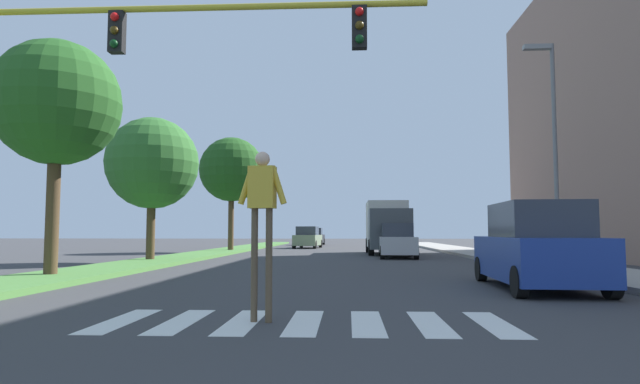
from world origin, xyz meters
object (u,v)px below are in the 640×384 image
object	(u,v)px
traffic_light_gantry	(113,71)
tree_distant	(232,170)
tree_mid	(57,104)
sedan_far_horizon	(314,237)
street_lamp_right	(552,133)
truck_box_delivery	(387,226)
sedan_distant	(308,238)
pedestrian_performer	(262,208)
sedan_midblock	(397,242)
suv_crossing	(536,248)
tree_far	(152,164)

from	to	relation	value
traffic_light_gantry	tree_distant	bearing A→B (deg)	97.21
traffic_light_gantry	tree_mid	bearing A→B (deg)	128.71
tree_mid	sedan_far_horizon	size ratio (longest dim) A/B	1.45
street_lamp_right	truck_box_delivery	xyz separation A→B (m)	(-4.51, 13.66, -2.96)
tree_mid	street_lamp_right	bearing A→B (deg)	13.72
sedan_distant	sedan_far_horizon	world-z (taller)	sedan_distant
traffic_light_gantry	pedestrian_performer	xyz separation A→B (m)	(3.18, -1.92, -2.68)
traffic_light_gantry	sedan_midblock	world-z (taller)	traffic_light_gantry
traffic_light_gantry	suv_crossing	xyz separation A→B (m)	(8.76, 2.84, -3.41)
tree_far	sedan_distant	distance (m)	21.07
tree_mid	suv_crossing	world-z (taller)	tree_mid
traffic_light_gantry	sedan_far_horizon	size ratio (longest dim) A/B	1.89
suv_crossing	tree_far	bearing A→B (deg)	142.49
tree_distant	traffic_light_gantry	bearing A→B (deg)	-82.79
sedan_far_horizon	street_lamp_right	bearing A→B (deg)	-73.38
sedan_distant	sedan_far_horizon	size ratio (longest dim) A/B	0.97
sedan_distant	suv_crossing	bearing A→B (deg)	-75.89
street_lamp_right	pedestrian_performer	xyz separation A→B (m)	(-8.09, -10.23, -2.93)
suv_crossing	sedan_midblock	xyz separation A→B (m)	(-1.83, 14.63, -0.13)
tree_far	traffic_light_gantry	size ratio (longest dim) A/B	0.71
traffic_light_gantry	truck_box_delivery	world-z (taller)	traffic_light_gantry
tree_far	suv_crossing	xyz separation A→B (m)	(12.69, -9.74, -3.29)
sedan_distant	truck_box_delivery	distance (m)	12.10
tree_mid	truck_box_delivery	xyz separation A→B (m)	(10.49, 17.32, -3.26)
tree_mid	traffic_light_gantry	distance (m)	5.99
traffic_light_gantry	truck_box_delivery	bearing A→B (deg)	72.90
traffic_light_gantry	suv_crossing	world-z (taller)	traffic_light_gantry
tree_distant	sedan_far_horizon	world-z (taller)	tree_distant
street_lamp_right	sedan_distant	world-z (taller)	street_lamp_right
tree_far	sedan_distant	world-z (taller)	tree_far
pedestrian_performer	sedan_distant	size ratio (longest dim) A/B	0.57
tree_distant	sedan_distant	size ratio (longest dim) A/B	1.66
tree_far	sedan_distant	bearing A→B (deg)	75.58
suv_crossing	sedan_midblock	bearing A→B (deg)	97.14
sedan_distant	truck_box_delivery	bearing A→B (deg)	-62.83
pedestrian_performer	truck_box_delivery	distance (m)	24.16
tree_distant	traffic_light_gantry	distance (m)	24.47
pedestrian_performer	street_lamp_right	bearing A→B (deg)	51.67
suv_crossing	sedan_far_horizon	distance (m)	40.10
pedestrian_performer	sedan_far_horizon	world-z (taller)	pedestrian_performer
sedan_far_horizon	traffic_light_gantry	bearing A→B (deg)	-91.56
sedan_distant	tree_distant	bearing A→B (deg)	-117.05
tree_far	street_lamp_right	bearing A→B (deg)	-15.68
tree_far	sedan_midblock	bearing A→B (deg)	24.25
tree_mid	truck_box_delivery	size ratio (longest dim) A/B	1.05
tree_distant	sedan_distant	bearing A→B (deg)	62.95
tree_mid	traffic_light_gantry	bearing A→B (deg)	-51.29
suv_crossing	sedan_distant	world-z (taller)	suv_crossing
sedan_midblock	sedan_distant	world-z (taller)	sedan_midblock
sedan_midblock	sedan_far_horizon	bearing A→B (deg)	103.13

